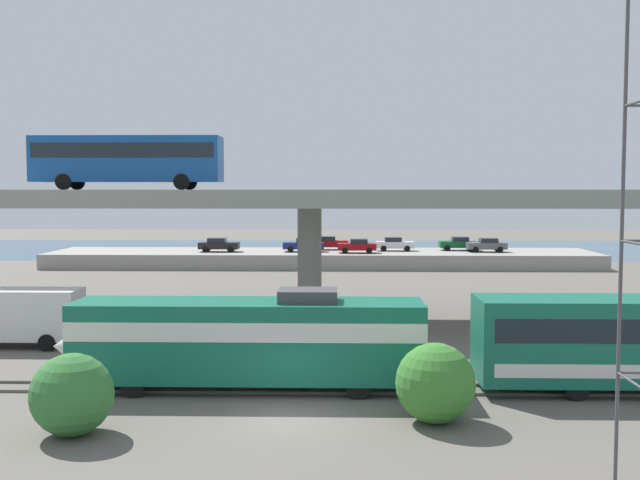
{
  "coord_description": "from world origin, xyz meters",
  "views": [
    {
      "loc": [
        1.84,
        -26.21,
        8.22
      ],
      "look_at": [
        0.56,
        23.66,
        4.89
      ],
      "focal_mm": 41.8,
      "sensor_mm": 36.0,
      "label": 1
    }
  ],
  "objects_px": {
    "transit_bus_on_overpass": "(128,158)",
    "parked_car_2": "(357,246)",
    "parked_car_3": "(304,245)",
    "service_truck_west": "(19,316)",
    "parked_car_4": "(487,245)",
    "parked_car_6": "(394,244)",
    "parked_car_5": "(458,243)",
    "parked_car_1": "(219,245)",
    "parked_car_0": "(328,243)",
    "train_locomotive": "(231,337)"
  },
  "relations": [
    {
      "from": "parked_car_5",
      "to": "parked_car_4",
      "type": "bearing_deg",
      "value": 142.32
    },
    {
      "from": "service_truck_west",
      "to": "parked_car_0",
      "type": "height_order",
      "value": "parked_car_0"
    },
    {
      "from": "transit_bus_on_overpass",
      "to": "parked_car_3",
      "type": "relative_size",
      "value": 2.72
    },
    {
      "from": "train_locomotive",
      "to": "parked_car_0",
      "type": "xyz_separation_m",
      "value": [
        3.22,
        53.18,
        0.16
      ]
    },
    {
      "from": "parked_car_0",
      "to": "parked_car_6",
      "type": "bearing_deg",
      "value": -11.53
    },
    {
      "from": "parked_car_6",
      "to": "train_locomotive",
      "type": "bearing_deg",
      "value": -101.53
    },
    {
      "from": "service_truck_west",
      "to": "parked_car_6",
      "type": "height_order",
      "value": "parked_car_6"
    },
    {
      "from": "parked_car_1",
      "to": "parked_car_0",
      "type": "bearing_deg",
      "value": 15.2
    },
    {
      "from": "parked_car_1",
      "to": "parked_car_3",
      "type": "height_order",
      "value": "same"
    },
    {
      "from": "parked_car_2",
      "to": "parked_car_6",
      "type": "distance_m",
      "value": 5.1
    },
    {
      "from": "parked_car_0",
      "to": "parked_car_1",
      "type": "distance_m",
      "value": 12.29
    },
    {
      "from": "train_locomotive",
      "to": "parked_car_5",
      "type": "xyz_separation_m",
      "value": [
        17.67,
        52.55,
        0.16
      ]
    },
    {
      "from": "transit_bus_on_overpass",
      "to": "parked_car_1",
      "type": "height_order",
      "value": "transit_bus_on_overpass"
    },
    {
      "from": "service_truck_west",
      "to": "parked_car_4",
      "type": "distance_m",
      "value": 53.53
    },
    {
      "from": "parked_car_4",
      "to": "parked_car_5",
      "type": "bearing_deg",
      "value": -37.68
    },
    {
      "from": "parked_car_3",
      "to": "parked_car_6",
      "type": "bearing_deg",
      "value": -171.36
    },
    {
      "from": "parked_car_2",
      "to": "parked_car_3",
      "type": "xyz_separation_m",
      "value": [
        -5.74,
        1.42,
        0.0
      ]
    },
    {
      "from": "parked_car_2",
      "to": "parked_car_4",
      "type": "distance_m",
      "value": 14.15
    },
    {
      "from": "train_locomotive",
      "to": "parked_car_5",
      "type": "bearing_deg",
      "value": -108.59
    },
    {
      "from": "train_locomotive",
      "to": "parked_car_2",
      "type": "relative_size",
      "value": 3.73
    },
    {
      "from": "parked_car_0",
      "to": "parked_car_1",
      "type": "xyz_separation_m",
      "value": [
        -11.86,
        -3.22,
        0.0
      ]
    },
    {
      "from": "parked_car_0",
      "to": "transit_bus_on_overpass",
      "type": "bearing_deg",
      "value": -108.96
    },
    {
      "from": "train_locomotive",
      "to": "parked_car_4",
      "type": "distance_m",
      "value": 54.41
    },
    {
      "from": "transit_bus_on_overpass",
      "to": "parked_car_5",
      "type": "bearing_deg",
      "value": 52.78
    },
    {
      "from": "train_locomotive",
      "to": "parked_car_4",
      "type": "bearing_deg",
      "value": -112.04
    },
    {
      "from": "parked_car_5",
      "to": "parked_car_6",
      "type": "xyz_separation_m",
      "value": [
        -7.13,
        -0.86,
        -0.0
      ]
    },
    {
      "from": "transit_bus_on_overpass",
      "to": "parked_car_4",
      "type": "relative_size",
      "value": 2.85
    },
    {
      "from": "service_truck_west",
      "to": "parked_car_6",
      "type": "distance_m",
      "value": 49.22
    },
    {
      "from": "service_truck_west",
      "to": "parked_car_3",
      "type": "height_order",
      "value": "parked_car_3"
    },
    {
      "from": "parked_car_0",
      "to": "parked_car_6",
      "type": "distance_m",
      "value": 7.47
    },
    {
      "from": "service_truck_west",
      "to": "parked_car_6",
      "type": "bearing_deg",
      "value": -117.78
    },
    {
      "from": "train_locomotive",
      "to": "service_truck_west",
      "type": "relative_size",
      "value": 2.25
    },
    {
      "from": "parked_car_1",
      "to": "parked_car_5",
      "type": "xyz_separation_m",
      "value": [
        26.31,
        2.59,
        -0.0
      ]
    },
    {
      "from": "parked_car_4",
      "to": "service_truck_west",
      "type": "bearing_deg",
      "value": 52.19
    },
    {
      "from": "transit_bus_on_overpass",
      "to": "parked_car_4",
      "type": "height_order",
      "value": "transit_bus_on_overpass"
    },
    {
      "from": "transit_bus_on_overpass",
      "to": "service_truck_west",
      "type": "height_order",
      "value": "transit_bus_on_overpass"
    },
    {
      "from": "parked_car_0",
      "to": "service_truck_west",
      "type": "bearing_deg",
      "value": -109.14
    },
    {
      "from": "train_locomotive",
      "to": "transit_bus_on_overpass",
      "type": "relative_size",
      "value": 1.28
    },
    {
      "from": "transit_bus_on_overpass",
      "to": "parked_car_2",
      "type": "relative_size",
      "value": 2.92
    },
    {
      "from": "parked_car_1",
      "to": "parked_car_4",
      "type": "relative_size",
      "value": 1.03
    },
    {
      "from": "transit_bus_on_overpass",
      "to": "parked_car_4",
      "type": "bearing_deg",
      "value": 48.31
    },
    {
      "from": "train_locomotive",
      "to": "parked_car_2",
      "type": "bearing_deg",
      "value": -97.44
    },
    {
      "from": "train_locomotive",
      "to": "parked_car_5",
      "type": "distance_m",
      "value": 55.44
    },
    {
      "from": "parked_car_2",
      "to": "parked_car_3",
      "type": "relative_size",
      "value": 0.93
    },
    {
      "from": "parked_car_5",
      "to": "parked_car_3",
      "type": "bearing_deg",
      "value": 7.91
    },
    {
      "from": "parked_car_1",
      "to": "train_locomotive",
      "type": "bearing_deg",
      "value": -80.19
    },
    {
      "from": "parked_car_2",
      "to": "parked_car_3",
      "type": "distance_m",
      "value": 5.92
    },
    {
      "from": "parked_car_0",
      "to": "train_locomotive",
      "type": "bearing_deg",
      "value": -93.47
    },
    {
      "from": "parked_car_0",
      "to": "parked_car_3",
      "type": "relative_size",
      "value": 0.99
    },
    {
      "from": "transit_bus_on_overpass",
      "to": "service_truck_west",
      "type": "bearing_deg",
      "value": -109.82
    }
  ]
}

